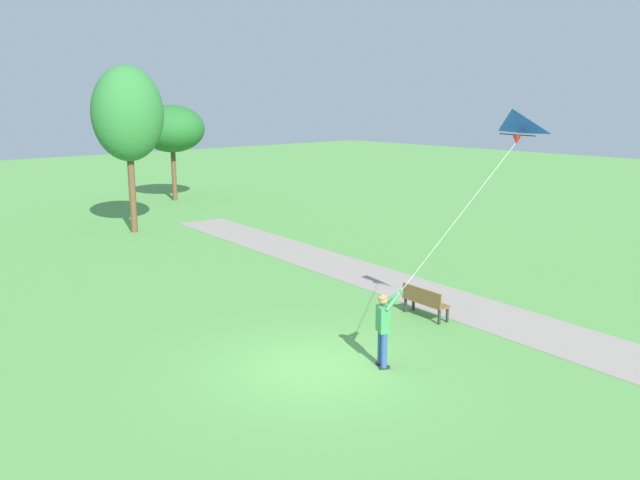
{
  "coord_description": "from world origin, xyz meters",
  "views": [
    {
      "loc": [
        -9.56,
        -10.86,
        6.09
      ],
      "look_at": [
        0.59,
        0.51,
        2.85
      ],
      "focal_mm": 37.61,
      "sensor_mm": 36.0,
      "label": 1
    }
  ],
  "objects_px": {
    "park_bench_near_walkway": "(424,300)",
    "person_kite_flyer": "(384,324)",
    "tree_lakeside_near": "(172,129)",
    "tree_treeline_right": "(128,114)",
    "flying_kite": "(512,128)"
  },
  "relations": [
    {
      "from": "flying_kite",
      "to": "park_bench_near_walkway",
      "type": "height_order",
      "value": "flying_kite"
    },
    {
      "from": "tree_treeline_right",
      "to": "tree_lakeside_near",
      "type": "bearing_deg",
      "value": 49.47
    },
    {
      "from": "flying_kite",
      "to": "tree_treeline_right",
      "type": "xyz_separation_m",
      "value": [
        0.52,
        19.94,
        -0.07
      ]
    },
    {
      "from": "tree_treeline_right",
      "to": "flying_kite",
      "type": "bearing_deg",
      "value": -91.49
    },
    {
      "from": "flying_kite",
      "to": "person_kite_flyer",
      "type": "bearing_deg",
      "value": 151.29
    },
    {
      "from": "person_kite_flyer",
      "to": "park_bench_near_walkway",
      "type": "xyz_separation_m",
      "value": [
        3.48,
        1.66,
        -0.54
      ]
    },
    {
      "from": "person_kite_flyer",
      "to": "tree_lakeside_near",
      "type": "xyz_separation_m",
      "value": [
        9.49,
        26.04,
        3.23
      ]
    },
    {
      "from": "park_bench_near_walkway",
      "to": "tree_treeline_right",
      "type": "distance_m",
      "value": 17.57
    },
    {
      "from": "flying_kite",
      "to": "tree_treeline_right",
      "type": "relative_size",
      "value": 0.54
    },
    {
      "from": "flying_kite",
      "to": "park_bench_near_walkway",
      "type": "xyz_separation_m",
      "value": [
        0.92,
        3.06,
        -4.92
      ]
    },
    {
      "from": "person_kite_flyer",
      "to": "tree_lakeside_near",
      "type": "distance_m",
      "value": 27.91
    },
    {
      "from": "tree_treeline_right",
      "to": "tree_lakeside_near",
      "type": "distance_m",
      "value": 9.93
    },
    {
      "from": "flying_kite",
      "to": "tree_lakeside_near",
      "type": "bearing_deg",
      "value": 75.83
    },
    {
      "from": "park_bench_near_walkway",
      "to": "person_kite_flyer",
      "type": "bearing_deg",
      "value": -154.48
    },
    {
      "from": "tree_lakeside_near",
      "to": "tree_treeline_right",
      "type": "bearing_deg",
      "value": -130.53
    }
  ]
}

